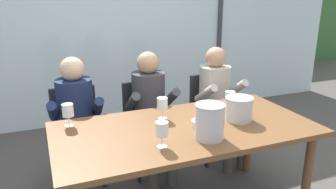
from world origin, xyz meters
TOP-DOWN VIEW (x-y plane):
  - ground at (0.00, 1.00)m, footprint 14.00×14.00m
  - window_glass_panel at (0.00, 2.31)m, footprint 7.14×0.03m
  - window_mullion_right at (1.61, 2.29)m, footprint 0.06×0.06m
  - hillside_vineyard at (0.00, 5.52)m, footprint 13.14×2.40m
  - dining_table at (0.00, 0.00)m, footprint 1.94×0.96m
  - chair_near_curtain at (-0.70, 0.92)m, footprint 0.45×0.45m
  - chair_left_of_center at (-0.02, 0.87)m, footprint 0.45×0.45m
  - chair_center at (0.72, 0.89)m, footprint 0.45×0.45m
  - person_navy_polo at (-0.71, 0.76)m, footprint 0.48×0.63m
  - person_charcoal_jacket at (-0.01, 0.76)m, footprint 0.47×0.62m
  - person_beige_jumper at (0.73, 0.76)m, footprint 0.49×0.63m
  - ice_bucket_primary at (0.44, -0.03)m, footprint 0.22×0.22m
  - ice_bucket_secondary at (0.06, -0.25)m, footprint 0.21×0.21m
  - tasting_bowl at (0.10, -0.04)m, footprint 0.14×0.14m
  - wine_glass_by_left_taster at (-0.80, 0.34)m, footprint 0.08×0.08m
  - wine_glass_near_bucket at (-0.10, 0.22)m, footprint 0.08×0.08m
  - wine_glass_center_pour at (0.48, 0.16)m, footprint 0.08×0.08m
  - wine_glass_by_right_taster at (-0.28, -0.25)m, footprint 0.08×0.08m

SIDE VIEW (x-z plane):
  - ground at x=0.00m, z-range 0.00..0.00m
  - chair_near_curtain at x=-0.70m, z-range 0.07..0.94m
  - chair_left_of_center at x=-0.02m, z-range 0.07..0.94m
  - chair_center at x=0.72m, z-range 0.07..0.94m
  - person_navy_polo at x=-0.71m, z-range 0.08..1.27m
  - person_charcoal_jacket at x=-0.01m, z-range 0.08..1.27m
  - person_beige_jumper at x=0.73m, z-range 0.08..1.27m
  - dining_table at x=0.00m, z-range 0.30..1.06m
  - tasting_bowl at x=0.10m, z-range 0.76..0.81m
  - ice_bucket_primary at x=0.44m, z-range 0.76..0.95m
  - wine_glass_by_left_taster at x=-0.80m, z-range 0.79..0.96m
  - wine_glass_near_bucket at x=-0.10m, z-range 0.79..0.96m
  - wine_glass_center_pour at x=0.48m, z-range 0.79..0.96m
  - wine_glass_by_right_taster at x=-0.28m, z-range 0.79..0.96m
  - ice_bucket_secondary at x=0.06m, z-range 0.76..1.01m
  - hillside_vineyard at x=0.00m, z-range 0.00..1.79m
  - window_glass_panel at x=0.00m, z-range 0.00..2.60m
  - window_mullion_right at x=1.61m, z-range 0.00..2.60m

